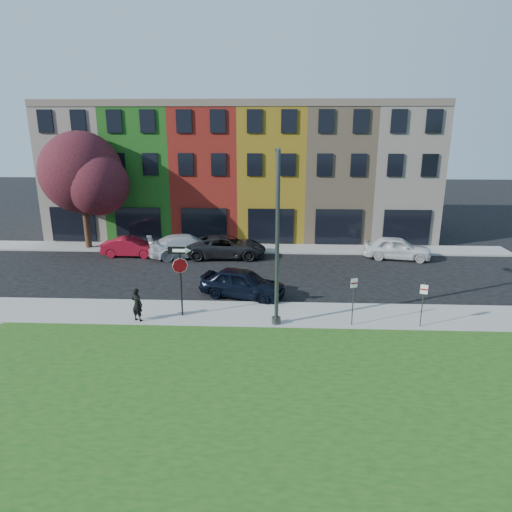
{
  "coord_description": "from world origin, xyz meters",
  "views": [
    {
      "loc": [
        0.37,
        -17.12,
        8.83
      ],
      "look_at": [
        -0.57,
        4.0,
        2.68
      ],
      "focal_mm": 32.0,
      "sensor_mm": 36.0,
      "label": 1
    }
  ],
  "objects_px": {
    "stop_sign": "(180,267)",
    "street_lamp": "(277,239)",
    "man": "(137,305)",
    "sedan_near": "(243,283)"
  },
  "relations": [
    {
      "from": "sedan_near",
      "to": "stop_sign",
      "type": "bearing_deg",
      "value": 154.8
    },
    {
      "from": "street_lamp",
      "to": "sedan_near",
      "type": "bearing_deg",
      "value": 117.49
    },
    {
      "from": "stop_sign",
      "to": "sedan_near",
      "type": "height_order",
      "value": "stop_sign"
    },
    {
      "from": "stop_sign",
      "to": "man",
      "type": "distance_m",
      "value": 2.58
    },
    {
      "from": "sedan_near",
      "to": "street_lamp",
      "type": "distance_m",
      "value": 4.98
    },
    {
      "from": "stop_sign",
      "to": "street_lamp",
      "type": "distance_m",
      "value": 4.7
    },
    {
      "from": "stop_sign",
      "to": "street_lamp",
      "type": "bearing_deg",
      "value": -6.09
    },
    {
      "from": "man",
      "to": "sedan_near",
      "type": "xyz_separation_m",
      "value": [
        4.57,
        3.52,
        -0.14
      ]
    },
    {
      "from": "man",
      "to": "street_lamp",
      "type": "relative_size",
      "value": 0.2
    },
    {
      "from": "man",
      "to": "sedan_near",
      "type": "height_order",
      "value": "man"
    }
  ]
}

